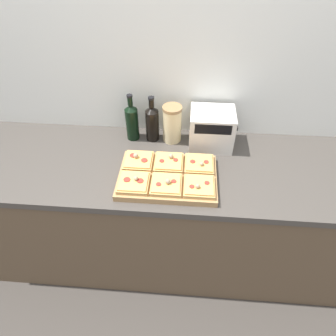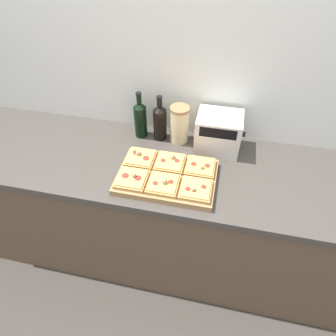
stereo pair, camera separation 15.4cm
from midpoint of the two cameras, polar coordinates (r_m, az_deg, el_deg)
The scene contains 14 objects.
ground_plane at distance 2.21m, azimuth -4.12°, elevation -22.78°, with size 12.00×12.00×0.00m, color #3D3833.
wall_back at distance 1.74m, azimuth -3.25°, elevation 17.23°, with size 6.00×0.06×2.50m.
kitchen_counter at distance 1.98m, azimuth -3.57°, elevation -8.95°, with size 2.63×0.67×0.90m.
cutting_board at distance 1.54m, azimuth -2.94°, elevation -1.91°, with size 0.50×0.34×0.03m, color #A37A4C.
pizza_slice_back_left at distance 1.61m, azimuth -8.39°, elevation 1.28°, with size 0.15×0.15×0.05m.
pizza_slice_back_center at distance 1.58m, azimuth -2.63°, elevation 0.98°, with size 0.15×0.15×0.05m.
pizza_slice_back_right at distance 1.57m, azimuth 3.21°, elevation 0.64°, with size 0.15×0.15×0.05m.
pizza_slice_front_left at distance 1.49m, azimuth -9.49°, elevation -2.87°, with size 0.15×0.15×0.05m.
pizza_slice_front_center at distance 1.47m, azimuth -3.33°, elevation -3.26°, with size 0.15×0.15×0.05m.
pizza_slice_front_right at distance 1.46m, azimuth 2.96°, elevation -3.64°, with size 0.15×0.15×0.05m.
olive_oil_bottle at distance 1.78m, azimuth -9.38°, elevation 8.69°, with size 0.07×0.07×0.29m.
wine_bottle at distance 1.75m, azimuth -5.57°, elevation 8.51°, with size 0.08×0.08×0.28m.
grain_jar_tall at distance 1.74m, azimuth -1.77°, elevation 8.33°, with size 0.11×0.11×0.23m.
toaster_oven at distance 1.72m, azimuth 5.74°, elevation 7.35°, with size 0.27×0.20×0.22m.
Camera 1 is at (0.14, -0.88, 2.02)m, focal length 32.00 mm.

